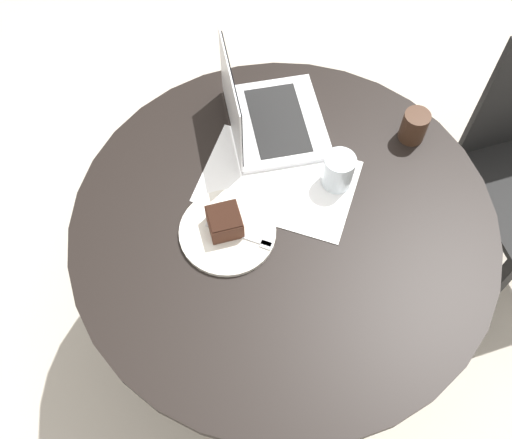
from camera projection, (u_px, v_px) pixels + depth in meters
ground_plane at (276, 321)px, 2.12m from camera, size 12.00×12.00×0.00m
dining_table at (282, 251)px, 1.63m from camera, size 1.07×1.07×0.72m
paper_document at (278, 181)px, 1.55m from camera, size 0.46×0.38×0.00m
plate at (228, 232)px, 1.47m from camera, size 0.24×0.24×0.01m
cake_slice at (225, 222)px, 1.44m from camera, size 0.10×0.10×0.06m
fork at (246, 237)px, 1.45m from camera, size 0.17×0.08×0.00m
coffee_glass at (414, 126)px, 1.58m from camera, size 0.07×0.07×0.09m
water_glass at (338, 171)px, 1.50m from camera, size 0.08×0.08×0.10m
laptop at (267, 117)px, 1.60m from camera, size 0.30×0.33×0.24m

